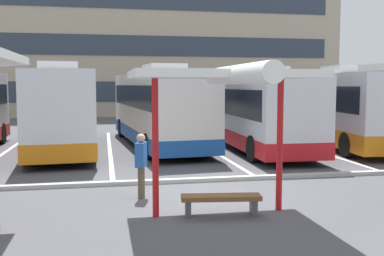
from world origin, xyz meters
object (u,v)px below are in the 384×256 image
coach_bus_2 (158,108)px  coach_bus_4 (331,108)px  coach_bus_3 (253,111)px  waiting_shelter_1 (223,78)px  coach_bus_1 (60,110)px  bench_1 (221,200)px  waiting_passenger_0 (141,161)px

coach_bus_2 → coach_bus_4: coach_bus_2 is taller
coach_bus_3 → waiting_shelter_1: bearing=-112.1°
coach_bus_1 → bench_1: size_ratio=5.80×
coach_bus_1 → bench_1: 11.71m
coach_bus_4 → coach_bus_2: bearing=174.7°
coach_bus_4 → waiting_shelter_1: size_ratio=2.63×
coach_bus_2 → waiting_shelter_1: bearing=-90.1°
coach_bus_2 → waiting_passenger_0: coach_bus_2 is taller
coach_bus_4 → coach_bus_3: bearing=-167.0°
coach_bus_3 → waiting_passenger_0: coach_bus_3 is taller
coach_bus_3 → waiting_passenger_0: bearing=-125.0°
waiting_passenger_0 → bench_1: bearing=-50.5°
coach_bus_2 → waiting_passenger_0: bearing=-99.1°
coach_bus_4 → waiting_passenger_0: 13.47m
waiting_shelter_1 → waiting_passenger_0: size_ratio=2.85×
coach_bus_1 → waiting_passenger_0: coach_bus_1 is taller
coach_bus_2 → coach_bus_3: (4.07, -1.77, -0.09)m
coach_bus_4 → bench_1: bearing=-127.4°
coach_bus_3 → waiting_shelter_1: 10.93m
coach_bus_1 → coach_bus_2: bearing=12.3°
coach_bus_4 → waiting_passenger_0: bearing=-137.6°
bench_1 → waiting_shelter_1: bearing=-90.0°
waiting_shelter_1 → bench_1: size_ratio=2.61×
coach_bus_4 → waiting_passenger_0: (-9.94, -9.06, -0.79)m
coach_bus_3 → waiting_shelter_1: size_ratio=2.30×
coach_bus_1 → waiting_shelter_1: bearing=-68.4°
coach_bus_2 → coach_bus_1: bearing=-167.7°
coach_bus_1 → coach_bus_4: (12.68, 0.16, -0.03)m
coach_bus_3 → bench_1: coach_bus_3 is taller
bench_1 → waiting_passenger_0: 2.53m
coach_bus_3 → bench_1: (-4.08, -9.97, -1.33)m
coach_bus_1 → coach_bus_4: 12.68m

